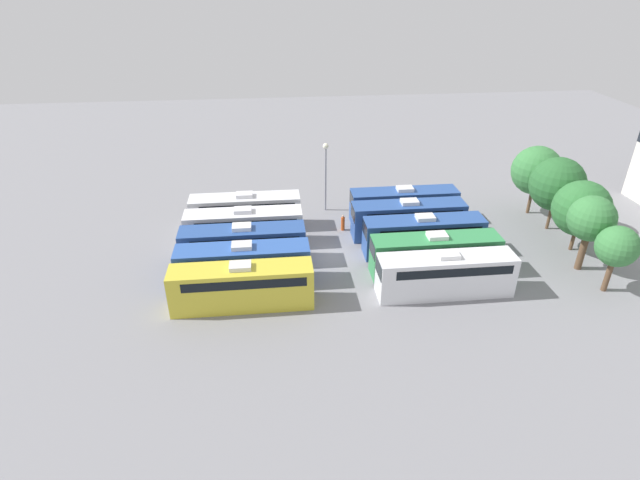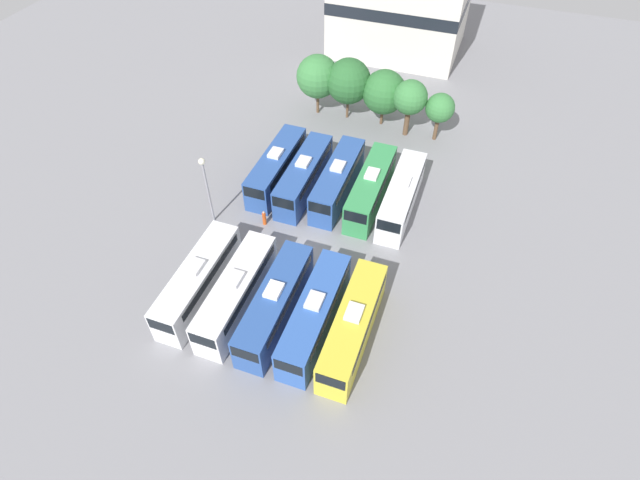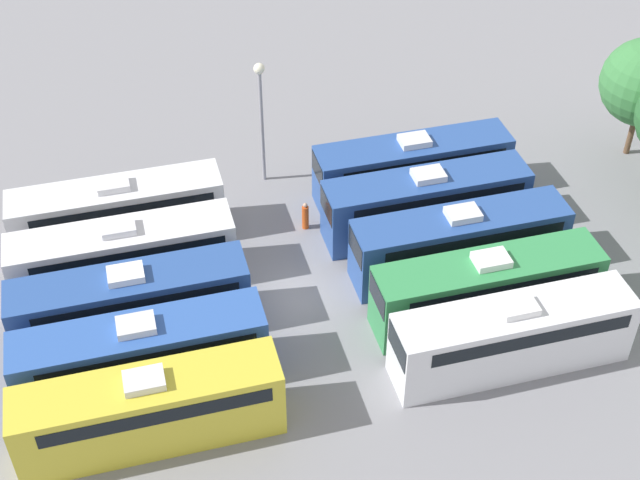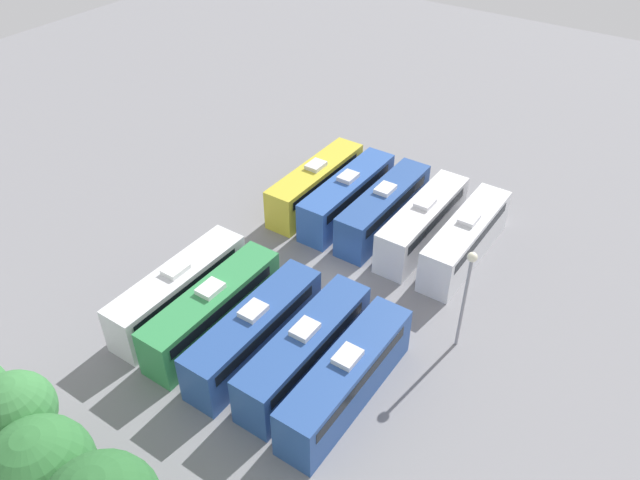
% 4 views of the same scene
% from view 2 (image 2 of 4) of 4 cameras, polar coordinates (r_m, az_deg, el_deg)
% --- Properties ---
extents(ground_plane, '(127.26, 127.26, 0.00)m').
position_cam_2_polar(ground_plane, '(45.64, -1.26, -1.04)').
color(ground_plane, gray).
extents(bus_0, '(2.49, 10.72, 3.71)m').
position_cam_2_polar(bus_0, '(42.11, -13.72, -4.42)').
color(bus_0, silver).
rests_on(bus_0, ground_plane).
extents(bus_1, '(2.49, 10.72, 3.71)m').
position_cam_2_polar(bus_1, '(40.71, -9.49, -5.84)').
color(bus_1, silver).
rests_on(bus_1, ground_plane).
extents(bus_2, '(2.49, 10.72, 3.71)m').
position_cam_2_polar(bus_2, '(39.64, -5.12, -7.18)').
color(bus_2, '#284C93').
rests_on(bus_2, ground_plane).
extents(bus_3, '(2.49, 10.72, 3.71)m').
position_cam_2_polar(bus_3, '(38.90, -0.58, -8.41)').
color(bus_3, '#2D56A8').
rests_on(bus_3, ground_plane).
extents(bus_4, '(2.49, 10.72, 3.71)m').
position_cam_2_polar(bus_4, '(38.38, 3.81, -9.68)').
color(bus_4, gold).
rests_on(bus_4, ground_plane).
extents(bus_5, '(2.49, 10.72, 3.71)m').
position_cam_2_polar(bus_5, '(51.74, -4.96, 8.39)').
color(bus_5, '#284C93').
rests_on(bus_5, ground_plane).
extents(bus_6, '(2.49, 10.72, 3.71)m').
position_cam_2_polar(bus_6, '(50.48, -1.84, 7.43)').
color(bus_6, '#284C93').
rests_on(bus_6, ground_plane).
extents(bus_7, '(2.49, 10.72, 3.71)m').
position_cam_2_polar(bus_7, '(49.96, 2.04, 6.93)').
color(bus_7, '#284C93').
rests_on(bus_7, ground_plane).
extents(bus_8, '(2.49, 10.72, 3.71)m').
position_cam_2_polar(bus_8, '(49.28, 5.83, 6.03)').
color(bus_8, '#338C4C').
rests_on(bus_8, ground_plane).
extents(bus_9, '(2.49, 10.72, 3.71)m').
position_cam_2_polar(bus_9, '(48.78, 9.31, 5.09)').
color(bus_9, silver).
rests_on(bus_9, ground_plane).
extents(worker_person, '(0.36, 0.36, 1.62)m').
position_cam_2_polar(worker_person, '(47.67, -6.39, 2.49)').
color(worker_person, '#CC4C19').
rests_on(worker_person, ground_plane).
extents(light_pole, '(0.60, 0.60, 7.37)m').
position_cam_2_polar(light_pole, '(46.06, -12.95, 6.74)').
color(light_pole, gray).
rests_on(light_pole, ground_plane).
extents(tree_0, '(4.97, 4.97, 7.23)m').
position_cam_2_polar(tree_0, '(60.89, -0.27, 18.18)').
color(tree_0, brown).
rests_on(tree_0, ground_plane).
extents(tree_1, '(5.16, 5.16, 7.31)m').
position_cam_2_polar(tree_1, '(60.05, 3.29, 17.66)').
color(tree_1, brown).
rests_on(tree_1, ground_plane).
extents(tree_2, '(4.99, 4.99, 6.65)m').
position_cam_2_polar(tree_2, '(59.48, 7.34, 16.42)').
color(tree_2, brown).
rests_on(tree_2, ground_plane).
extents(tree_3, '(3.81, 3.81, 6.70)m').
position_cam_2_polar(tree_3, '(57.69, 10.28, 15.70)').
color(tree_3, brown).
rests_on(tree_3, ground_plane).
extents(tree_4, '(3.22, 3.22, 5.66)m').
position_cam_2_polar(tree_4, '(57.93, 13.56, 14.43)').
color(tree_4, brown).
rests_on(tree_4, ground_plane).
extents(depot_building, '(17.57, 13.79, 12.65)m').
position_cam_2_polar(depot_building, '(76.66, 9.25, 25.20)').
color(depot_building, beige).
rests_on(depot_building, ground_plane).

